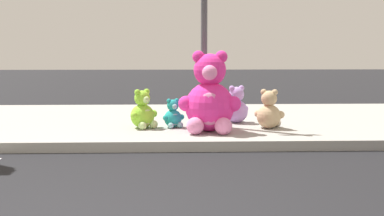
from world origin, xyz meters
TOP-DOWN VIEW (x-y plane):
  - sidewalk at (0.00, 5.20)m, footprint 28.00×4.40m
  - sign_pole at (1.00, 4.40)m, footprint 0.56×0.11m
  - plush_pink_large at (1.06, 3.81)m, footprint 0.98×0.87m
  - plush_lime at (-0.01, 4.16)m, footprint 0.45×0.46m
  - plush_teal at (0.48, 4.20)m, footprint 0.36×0.34m
  - plush_lavender at (1.58, 4.68)m, footprint 0.49×0.47m
  - plush_tan at (2.05, 4.08)m, footprint 0.47×0.46m

SIDE VIEW (x-z plane):
  - sidewalk at x=0.00m, z-range 0.00..0.15m
  - plush_teal at x=0.48m, z-range 0.10..0.58m
  - plush_lime at x=-0.01m, z-range 0.09..0.73m
  - plush_tan at x=2.05m, z-range 0.09..0.73m
  - plush_lavender at x=1.58m, z-range 0.08..0.74m
  - plush_pink_large at x=1.06m, z-range 0.02..1.29m
  - sign_pole at x=1.00m, z-range 0.25..3.45m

